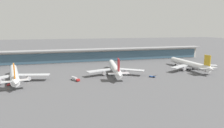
% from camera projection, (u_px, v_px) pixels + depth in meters
% --- Properties ---
extents(ground_plane, '(1200.00, 1200.00, 0.00)m').
position_uv_depth(ground_plane, '(117.00, 77.00, 160.52)').
color(ground_plane, '#515154').
extents(airliner_left_stand, '(48.56, 64.11, 17.23)m').
position_uv_depth(airliner_left_stand, '(14.00, 74.00, 145.71)').
color(airliner_left_stand, white).
rests_on(airliner_left_stand, ground).
extents(airliner_centre_stand, '(49.17, 64.56, 17.23)m').
position_uv_depth(airliner_centre_stand, '(115.00, 68.00, 168.81)').
color(airliner_centre_stand, white).
rests_on(airliner_centre_stand, ground).
extents(airliner_right_stand, '(49.77, 64.50, 17.23)m').
position_uv_depth(airliner_right_stand, '(189.00, 64.00, 187.95)').
color(airliner_right_stand, white).
rests_on(airliner_right_stand, ground).
extents(service_truck_near_nose_red, '(6.17, 8.60, 2.95)m').
position_uv_depth(service_truck_near_nose_red, '(75.00, 78.00, 148.73)').
color(service_truck_near_nose_red, '#B21E1E').
rests_on(service_truck_near_nose_red, ground).
extents(service_truck_mid_apron_red, '(2.36, 6.91, 2.70)m').
position_uv_depth(service_truck_mid_apron_red, '(9.00, 84.00, 137.28)').
color(service_truck_mid_apron_red, '#B21E1E').
rests_on(service_truck_mid_apron_red, ground).
extents(service_truck_by_tail_blue, '(5.59, 5.93, 2.70)m').
position_uv_depth(service_truck_by_tail_blue, '(152.00, 76.00, 158.66)').
color(service_truck_by_tail_blue, '#234C9E').
rests_on(service_truck_by_tail_blue, ground).
extents(terminal_building, '(275.73, 12.80, 15.20)m').
position_uv_depth(terminal_building, '(98.00, 55.00, 235.17)').
color(terminal_building, beige).
rests_on(terminal_building, ground).
extents(safety_cone_alpha, '(0.62, 0.62, 0.70)m').
position_uv_depth(safety_cone_alpha, '(8.00, 89.00, 127.67)').
color(safety_cone_alpha, orange).
rests_on(safety_cone_alpha, ground).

